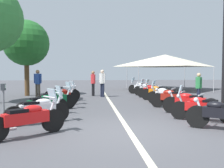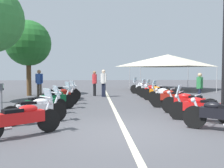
{
  "view_description": "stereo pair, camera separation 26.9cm",
  "coord_description": "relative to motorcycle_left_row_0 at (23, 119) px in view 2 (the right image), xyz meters",
  "views": [
    {
      "loc": [
        -6.74,
        1.09,
        1.69
      ],
      "look_at": [
        5.58,
        0.0,
        1.05
      ],
      "focal_mm": 39.62,
      "sensor_mm": 36.0,
      "label": 1
    },
    {
      "loc": [
        -6.74,
        0.82,
        1.69
      ],
      "look_at": [
        5.58,
        0.0,
        1.05
      ],
      "focal_mm": 39.62,
      "sensor_mm": 36.0,
      "label": 2
    }
  ],
  "objects": [
    {
      "name": "ground_plane",
      "position": [
        0.29,
        -2.7,
        -0.47
      ],
      "size": [
        80.0,
        80.0,
        0.0
      ],
      "primitive_type": "plane",
      "color": "#4C4C51"
    },
    {
      "name": "motorcycle_right_row_1",
      "position": [
        1.53,
        -5.37,
        -0.0
      ],
      "size": [
        1.25,
        1.94,
        1.21
      ],
      "rotation": [
        0.0,
        0.0,
        1.03
      ],
      "color": "black",
      "rests_on": "ground_plane"
    },
    {
      "name": "bystander_0",
      "position": [
        10.47,
        -1.81,
        0.53
      ],
      "size": [
        0.51,
        0.32,
        1.71
      ],
      "rotation": [
        0.0,
        0.0,
        1.87
      ],
      "color": "black",
      "rests_on": "ground_plane"
    },
    {
      "name": "roadside_tree_1",
      "position": [
        10.95,
        2.72,
        3.13
      ],
      "size": [
        3.11,
        3.11,
        5.17
      ],
      "color": "brown",
      "rests_on": "ground_plane"
    },
    {
      "name": "motorcycle_right_row_8",
      "position": [
        11.54,
        -5.38,
        0.01
      ],
      "size": [
        1.38,
        1.8,
        1.23
      ],
      "rotation": [
        0.0,
        0.0,
        0.94
      ],
      "color": "black",
      "rests_on": "ground_plane"
    },
    {
      "name": "motorcycle_right_row_6",
      "position": [
        8.69,
        -5.49,
        -0.01
      ],
      "size": [
        1.34,
        1.78,
        1.2
      ],
      "rotation": [
        0.0,
        0.0,
        0.94
      ],
      "color": "black",
      "rests_on": "ground_plane"
    },
    {
      "name": "motorcycle_left_row_5",
      "position": [
        7.3,
        -0.1,
        -0.01
      ],
      "size": [
        1.12,
        1.9,
        1.01
      ],
      "rotation": [
        0.0,
        0.0,
        -1.08
      ],
      "color": "black",
      "rests_on": "ground_plane"
    },
    {
      "name": "bystander_3",
      "position": [
        5.95,
        -7.25,
        0.46
      ],
      "size": [
        0.51,
        0.32,
        1.6
      ],
      "rotation": [
        0.0,
        0.0,
        1.29
      ],
      "color": "#1E2338",
      "rests_on": "ground_plane"
    },
    {
      "name": "lane_centre_stripe",
      "position": [
        5.08,
        -2.7,
        -0.47
      ],
      "size": [
        20.09,
        0.16,
        0.01
      ],
      "primitive_type": "cube",
      "color": "beige",
      "rests_on": "ground_plane"
    },
    {
      "name": "motorcycle_right_row_4",
      "position": [
        5.88,
        -5.45,
        -0.0
      ],
      "size": [
        1.29,
        1.71,
        1.21
      ],
      "rotation": [
        0.0,
        0.0,
        0.94
      ],
      "color": "black",
      "rests_on": "ground_plane"
    },
    {
      "name": "motorcycle_right_row_5",
      "position": [
        7.33,
        -5.45,
        0.01
      ],
      "size": [
        1.36,
        1.73,
        1.23
      ],
      "rotation": [
        0.0,
        0.0,
        0.92
      ],
      "color": "black",
      "rests_on": "ground_plane"
    },
    {
      "name": "motorcycle_right_row_2",
      "position": [
        2.86,
        -5.5,
        -0.0
      ],
      "size": [
        1.26,
        1.93,
        1.01
      ],
      "rotation": [
        0.0,
        0.0,
        1.02
      ],
      "color": "black",
      "rests_on": "ground_plane"
    },
    {
      "name": "motorcycle_right_row_3",
      "position": [
        4.47,
        -5.34,
        0.0
      ],
      "size": [
        1.17,
        1.86,
        1.02
      ],
      "rotation": [
        0.0,
        0.0,
        1.04
      ],
      "color": "black",
      "rests_on": "ground_plane"
    },
    {
      "name": "motorcycle_left_row_2",
      "position": [
        2.92,
        0.14,
        -0.02
      ],
      "size": [
        1.49,
        1.72,
        0.98
      ],
      "rotation": [
        0.0,
        0.0,
        -0.87
      ],
      "color": "black",
      "rests_on": "ground_plane"
    },
    {
      "name": "bystander_1",
      "position": [
        9.72,
        -2.4,
        0.59
      ],
      "size": [
        0.42,
        0.38,
        1.79
      ],
      "rotation": [
        0.0,
        0.0,
        2.29
      ],
      "color": "#1E2338",
      "rests_on": "ground_plane"
    },
    {
      "name": "motorcycle_right_row_7",
      "position": [
        10.07,
        -5.5,
        -0.0
      ],
      "size": [
        1.41,
        1.73,
        1.01
      ],
      "rotation": [
        0.0,
        0.0,
        0.9
      ],
      "color": "black",
      "rests_on": "ground_plane"
    },
    {
      "name": "motorcycle_right_row_0",
      "position": [
        0.18,
        -5.32,
        -0.0
      ],
      "size": [
        1.39,
        1.7,
        1.02
      ],
      "rotation": [
        0.0,
        0.0,
        0.9
      ],
      "color": "black",
      "rests_on": "ground_plane"
    },
    {
      "name": "parking_meter",
      "position": [
        1.77,
        1.18,
        0.43
      ],
      "size": [
        0.19,
        0.14,
        1.29
      ],
      "rotation": [
        0.0,
        0.0,
        -1.5
      ],
      "color": "slate",
      "rests_on": "ground_plane"
    },
    {
      "name": "motorcycle_left_row_1",
      "position": [
        1.57,
        0.03,
        -0.0
      ],
      "size": [
        1.16,
        1.9,
        1.21
      ],
      "rotation": [
        0.0,
        0.0,
        -1.06
      ],
      "color": "black",
      "rests_on": "ground_plane"
    },
    {
      "name": "motorcycle_left_row_3",
      "position": [
        4.39,
        -0.09,
        0.0
      ],
      "size": [
        1.23,
        1.77,
        1.21
      ],
      "rotation": [
        0.0,
        0.0,
        -0.99
      ],
      "color": "black",
      "rests_on": "ground_plane"
    },
    {
      "name": "bystander_2",
      "position": [
        9.27,
        1.65,
        0.58
      ],
      "size": [
        0.32,
        0.5,
        1.77
      ],
      "rotation": [
        0.0,
        0.0,
        5.93
      ],
      "color": "brown",
      "rests_on": "ground_plane"
    },
    {
      "name": "motorcycle_left_row_6",
      "position": [
        8.74,
        0.05,
        -0.02
      ],
      "size": [
        1.33,
        1.77,
        0.99
      ],
      "rotation": [
        0.0,
        0.0,
        -0.95
      ],
      "color": "black",
      "rests_on": "ground_plane"
    },
    {
      "name": "motorcycle_left_row_4",
      "position": [
        5.82,
        -0.13,
        -0.01
      ],
      "size": [
        1.25,
        1.81,
        1.2
      ],
      "rotation": [
        0.0,
        0.0,
        -0.99
      ],
      "color": "black",
      "rests_on": "ground_plane"
    },
    {
      "name": "event_tent",
      "position": [
        15.54,
        -8.41,
        2.18
      ],
      "size": [
        6.78,
        6.78,
        3.2
      ],
      "color": "beige",
      "rests_on": "ground_plane"
    },
    {
      "name": "motorcycle_left_row_0",
      "position": [
        0.0,
        0.0,
        0.0
      ],
      "size": [
        1.48,
        1.8,
        1.21
      ],
      "rotation": [
        0.0,
        0.0,
        -0.9
      ],
      "color": "black",
      "rests_on": "ground_plane"
    }
  ]
}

